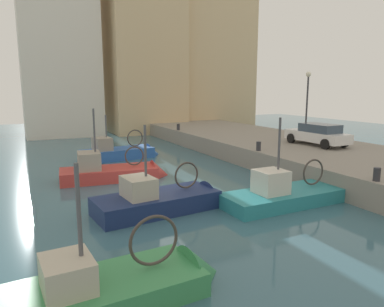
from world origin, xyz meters
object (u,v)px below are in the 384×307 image
fishing_boat_navy (166,207)px  mooring_bollard_north (178,127)px  fishing_boat_red (116,177)px  fishing_boat_teal (292,200)px  quay_streetlamp (307,94)px  mooring_bollard_mid (259,146)px  fishing_boat_blue (122,157)px  mooring_bollard_south (377,174)px  parked_car_white (318,134)px  fishing_boat_green (121,295)px

fishing_boat_navy → mooring_bollard_north: fishing_boat_navy is taller
fishing_boat_red → fishing_boat_teal: fishing_boat_red is taller
mooring_bollard_north → quay_streetlamp: 11.72m
mooring_bollard_mid → mooring_bollard_north: bearing=90.0°
mooring_bollard_north → quay_streetlamp: size_ratio=0.11×
fishing_boat_blue → mooring_bollard_north: size_ratio=10.74×
fishing_boat_red → mooring_bollard_south: (8.30, -9.56, 1.35)m
mooring_bollard_mid → fishing_boat_red: bearing=169.3°
fishing_boat_red → parked_car_white: (13.04, -1.49, 1.80)m
fishing_boat_blue → fishing_boat_navy: bearing=-96.4°
mooring_bollard_south → mooring_bollard_mid: same height
mooring_bollard_south → quay_streetlamp: 12.01m
mooring_bollard_north → quay_streetlamp: (5.65, -9.83, 2.98)m
fishing_boat_blue → quay_streetlamp: quay_streetlamp is taller
fishing_boat_green → fishing_boat_blue: (4.62, 17.12, 0.02)m
fishing_boat_navy → fishing_boat_teal: size_ratio=0.92×
fishing_boat_green → parked_car_white: bearing=32.1°
fishing_boat_green → mooring_bollard_south: size_ratio=10.19×
fishing_boat_blue → mooring_bollard_north: 8.06m
fishing_boat_blue → fishing_boat_navy: (-1.31, -11.64, -0.01)m
fishing_boat_teal → mooring_bollard_north: (2.40, 17.84, 1.36)m
fishing_boat_navy → quay_streetlamp: (13.38, 6.50, 4.35)m
fishing_boat_red → mooring_bollard_south: 12.73m
fishing_boat_teal → mooring_bollard_mid: (2.40, 5.84, 1.36)m
fishing_boat_blue → fishing_boat_navy: 11.71m
fishing_boat_red → parked_car_white: fishing_boat_red is taller
mooring_bollard_mid → quay_streetlamp: bearing=21.0°
fishing_boat_red → quay_streetlamp: size_ratio=1.24×
fishing_boat_red → mooring_bollard_south: bearing=-49.1°
fishing_boat_green → fishing_boat_red: bearing=76.5°
fishing_boat_teal → quay_streetlamp: bearing=44.9°
fishing_boat_blue → mooring_bollard_north: fishing_boat_blue is taller
fishing_boat_green → mooring_bollard_south: 11.26m
mooring_bollard_north → fishing_boat_green: bearing=-116.8°
parked_car_white → quay_streetlamp: (0.90, 2.10, 2.53)m
fishing_boat_navy → mooring_bollard_north: size_ratio=10.79×
parked_car_white → mooring_bollard_south: (-4.75, -8.08, -0.45)m
fishing_boat_green → fishing_boat_teal: (8.63, 3.97, 0.02)m
fishing_boat_teal → quay_streetlamp: quay_streetlamp is taller
mooring_bollard_south → mooring_bollard_north: bearing=90.0°
fishing_boat_green → fishing_boat_red: (2.73, 11.37, 0.03)m
fishing_boat_green → quay_streetlamp: (16.68, 11.98, 4.36)m
fishing_boat_navy → fishing_boat_teal: fishing_boat_teal is taller
fishing_boat_navy → mooring_bollard_south: bearing=-25.4°
fishing_boat_green → fishing_boat_blue: size_ratio=0.95×
quay_streetlamp → parked_car_white: bearing=-113.3°
fishing_boat_navy → mooring_bollard_mid: 8.97m
fishing_boat_red → quay_streetlamp: (13.95, 0.61, 4.33)m
quay_streetlamp → mooring_bollard_mid: bearing=-159.0°
fishing_boat_green → mooring_bollard_mid: (11.03, 9.81, 1.38)m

